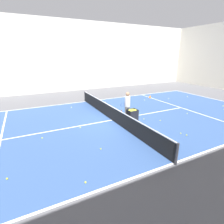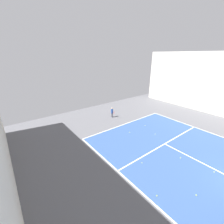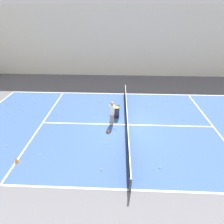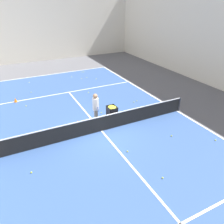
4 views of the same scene
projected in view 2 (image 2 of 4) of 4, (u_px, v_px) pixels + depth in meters
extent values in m
cube|color=white|center=(125.00, 124.00, 17.41)|extent=(11.03, 0.10, 0.00)
cube|color=white|center=(165.00, 144.00, 13.51)|extent=(11.03, 0.10, 0.00)
cube|color=#4C4C56|center=(112.00, 115.00, 19.14)|extent=(0.14, 0.22, 0.59)
cylinder|color=#234799|center=(112.00, 111.00, 18.94)|extent=(0.27, 0.27, 0.53)
sphere|color=beige|center=(112.00, 108.00, 18.81)|extent=(0.20, 0.20, 0.20)
torus|color=#B22D2D|center=(114.00, 113.00, 18.80)|extent=(0.04, 0.28, 0.28)
sphere|color=yellow|center=(145.00, 126.00, 16.92)|extent=(0.07, 0.07, 0.07)
sphere|color=yellow|center=(196.00, 195.00, 8.56)|extent=(0.07, 0.07, 0.07)
sphere|color=yellow|center=(155.00, 134.00, 15.11)|extent=(0.07, 0.07, 0.07)
sphere|color=yellow|center=(130.00, 132.00, 15.45)|extent=(0.07, 0.07, 0.07)
sphere|color=yellow|center=(142.00, 163.00, 11.11)|extent=(0.07, 0.07, 0.07)
sphere|color=yellow|center=(181.00, 158.00, 11.63)|extent=(0.07, 0.07, 0.07)
sphere|color=yellow|center=(157.00, 196.00, 8.52)|extent=(0.07, 0.07, 0.07)
sphere|color=yellow|center=(214.00, 172.00, 10.24)|extent=(0.07, 0.07, 0.07)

